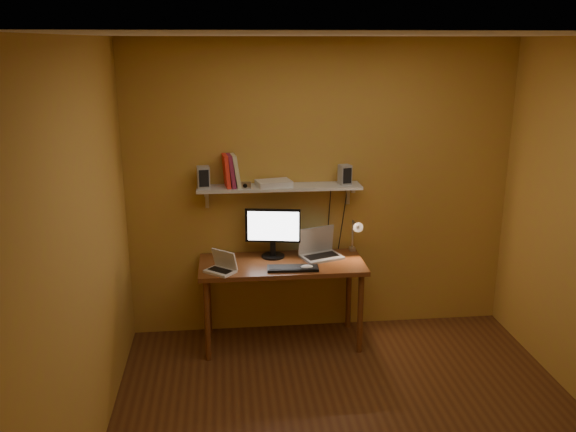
{
  "coord_description": "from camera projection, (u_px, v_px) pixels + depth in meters",
  "views": [
    {
      "loc": [
        -0.85,
        -3.56,
        2.57
      ],
      "look_at": [
        -0.34,
        1.18,
        1.19
      ],
      "focal_mm": 38.0,
      "sensor_mm": 36.0,
      "label": 1
    }
  ],
  "objects": [
    {
      "name": "desk",
      "position": [
        282.0,
        272.0,
        5.2
      ],
      "size": [
        1.4,
        0.6,
        0.75
      ],
      "color": "brown",
      "rests_on": "ground"
    },
    {
      "name": "mouse",
      "position": [
        307.0,
        267.0,
        5.02
      ],
      "size": [
        0.11,
        0.07,
        0.04
      ],
      "primitive_type": "ellipsoid",
      "rotation": [
        0.0,
        0.0,
        0.04
      ],
      "color": "silver",
      "rests_on": "desk"
    },
    {
      "name": "speaker_right",
      "position": [
        345.0,
        175.0,
        5.22
      ],
      "size": [
        0.12,
        0.12,
        0.17
      ],
      "primitive_type": "cube",
      "rotation": [
        0.0,
        0.0,
        0.25
      ],
      "color": "#94969C",
      "rests_on": "wall_shelf"
    },
    {
      "name": "books",
      "position": [
        231.0,
        171.0,
        5.11
      ],
      "size": [
        0.16,
        0.2,
        0.28
      ],
      "color": "red",
      "rests_on": "wall_shelf"
    },
    {
      "name": "desk_lamp",
      "position": [
        356.0,
        232.0,
        5.31
      ],
      "size": [
        0.09,
        0.23,
        0.38
      ],
      "color": "silver",
      "rests_on": "desk"
    },
    {
      "name": "shelf_camera",
      "position": [
        245.0,
        185.0,
        5.08
      ],
      "size": [
        0.1,
        0.05,
        0.06
      ],
      "color": "silver",
      "rests_on": "wall_shelf"
    },
    {
      "name": "room",
      "position": [
        361.0,
        249.0,
        3.84
      ],
      "size": [
        3.44,
        3.24,
        2.64
      ],
      "color": "#563016",
      "rests_on": "ground"
    },
    {
      "name": "speaker_left",
      "position": [
        203.0,
        177.0,
        5.1
      ],
      "size": [
        0.11,
        0.11,
        0.18
      ],
      "primitive_type": "cube",
      "rotation": [
        0.0,
        0.0,
        0.13
      ],
      "color": "#94969C",
      "rests_on": "wall_shelf"
    },
    {
      "name": "wall_shelf",
      "position": [
        279.0,
        188.0,
        5.19
      ],
      "size": [
        1.4,
        0.25,
        0.21
      ],
      "color": "silver",
      "rests_on": "room"
    },
    {
      "name": "keyboard",
      "position": [
        293.0,
        268.0,
        5.02
      ],
      "size": [
        0.43,
        0.16,
        0.02
      ],
      "primitive_type": "cube",
      "rotation": [
        0.0,
        0.0,
        -0.06
      ],
      "color": "black",
      "rests_on": "desk"
    },
    {
      "name": "laptop",
      "position": [
        319.0,
        249.0,
        5.31
      ],
      "size": [
        0.4,
        0.34,
        0.25
      ],
      "rotation": [
        0.0,
        0.0,
        0.34
      ],
      "color": "#94969C",
      "rests_on": "desk"
    },
    {
      "name": "monitor",
      "position": [
        273.0,
        230.0,
        5.25
      ],
      "size": [
        0.47,
        0.23,
        0.43
      ],
      "rotation": [
        0.0,
        0.0,
        -0.17
      ],
      "color": "black",
      "rests_on": "desk"
    },
    {
      "name": "netbook",
      "position": [
        222.0,
        266.0,
        4.96
      ],
      "size": [
        0.29,
        0.28,
        0.18
      ],
      "rotation": [
        0.0,
        0.0,
        -0.7
      ],
      "color": "silver",
      "rests_on": "desk"
    },
    {
      "name": "router",
      "position": [
        274.0,
        183.0,
        5.18
      ],
      "size": [
        0.32,
        0.25,
        0.05
      ],
      "primitive_type": "cube",
      "rotation": [
        0.0,
        0.0,
        0.21
      ],
      "color": "silver",
      "rests_on": "wall_shelf"
    }
  ]
}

